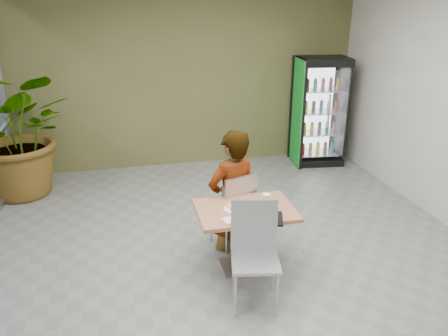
# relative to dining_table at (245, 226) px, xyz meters

# --- Properties ---
(ground) EXTENTS (7.00, 7.00, 0.00)m
(ground) POSITION_rel_dining_table_xyz_m (-0.08, 0.02, -0.54)
(ground) COLOR gray
(ground) RESTS_ON ground
(room_envelope) EXTENTS (6.00, 7.00, 3.20)m
(room_envelope) POSITION_rel_dining_table_xyz_m (-0.08, 0.02, 1.06)
(room_envelope) COLOR #B8B2A6
(room_envelope) RESTS_ON ground
(dining_table) EXTENTS (1.05, 0.73, 0.75)m
(dining_table) POSITION_rel_dining_table_xyz_m (0.00, 0.00, 0.00)
(dining_table) COLOR #B26D4C
(dining_table) RESTS_ON ground
(chair_far) EXTENTS (0.55, 0.55, 0.98)m
(chair_far) POSITION_rel_dining_table_xyz_m (0.01, 0.45, 0.03)
(chair_far) COLOR #B3B5B8
(chair_far) RESTS_ON ground
(chair_near) EXTENTS (0.55, 0.55, 1.04)m
(chair_near) POSITION_rel_dining_table_xyz_m (-0.04, -0.51, 0.07)
(chair_near) COLOR #B3B5B8
(chair_near) RESTS_ON ground
(seated_woman) EXTENTS (0.76, 0.62, 1.79)m
(seated_woman) POSITION_rel_dining_table_xyz_m (-0.02, 0.50, 0.06)
(seated_woman) COLOR black
(seated_woman) RESTS_ON ground
(pizza_plate) EXTENTS (0.35, 0.35, 0.03)m
(pizza_plate) POSITION_rel_dining_table_xyz_m (-0.11, 0.01, 0.23)
(pizza_plate) COLOR silver
(pizza_plate) RESTS_ON dining_table
(soda_cup) EXTENTS (0.09, 0.09, 0.16)m
(soda_cup) POSITION_rel_dining_table_xyz_m (0.22, -0.03, 0.29)
(soda_cup) COLOR silver
(soda_cup) RESTS_ON dining_table
(napkin_stack) EXTENTS (0.16, 0.16, 0.02)m
(napkin_stack) POSITION_rel_dining_table_xyz_m (-0.23, -0.24, 0.22)
(napkin_stack) COLOR silver
(napkin_stack) RESTS_ON dining_table
(cafeteria_tray) EXTENTS (0.48, 0.41, 0.02)m
(cafeteria_tray) POSITION_rel_dining_table_xyz_m (0.11, -0.27, 0.22)
(cafeteria_tray) COLOR black
(cafeteria_tray) RESTS_ON dining_table
(beverage_fridge) EXTENTS (0.95, 0.77, 1.91)m
(beverage_fridge) POSITION_rel_dining_table_xyz_m (2.22, 3.04, 0.42)
(beverage_fridge) COLOR black
(beverage_fridge) RESTS_ON ground
(potted_plant) EXTENTS (1.92, 1.71, 1.94)m
(potted_plant) POSITION_rel_dining_table_xyz_m (-2.74, 2.73, 0.43)
(potted_plant) COLOR #245A27
(potted_plant) RESTS_ON ground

